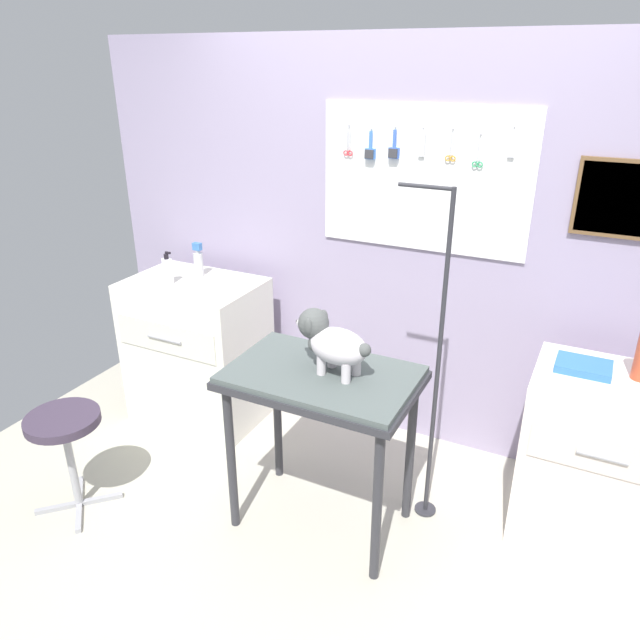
# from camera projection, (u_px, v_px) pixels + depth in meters

# --- Properties ---
(ground) EXTENTS (4.40, 4.00, 0.04)m
(ground) POSITION_uv_depth(u_px,v_px,m) (300.00, 564.00, 2.81)
(ground) COLOR #B3AE9C
(rear_wall_panel) EXTENTS (4.00, 0.11, 2.30)m
(rear_wall_panel) POSITION_uv_depth(u_px,v_px,m) (406.00, 252.00, 3.38)
(rear_wall_panel) COLOR #9A8DAB
(rear_wall_panel) RESTS_ON ground
(grooming_table) EXTENTS (0.87, 0.56, 0.86)m
(grooming_table) POSITION_uv_depth(u_px,v_px,m) (322.00, 392.00, 2.75)
(grooming_table) COLOR #2D2D33
(grooming_table) RESTS_ON ground
(grooming_arm) EXTENTS (0.29, 0.11, 1.69)m
(grooming_arm) POSITION_uv_depth(u_px,v_px,m) (435.00, 378.00, 2.80)
(grooming_arm) COLOR #2D2D33
(grooming_arm) RESTS_ON ground
(dog) EXTENTS (0.39, 0.22, 0.29)m
(dog) POSITION_uv_depth(u_px,v_px,m) (331.00, 341.00, 2.65)
(dog) COLOR silver
(dog) RESTS_ON grooming_table
(counter_left) EXTENTS (0.80, 0.58, 0.93)m
(counter_left) POSITION_uv_depth(u_px,v_px,m) (198.00, 350.00, 3.79)
(counter_left) COLOR silver
(counter_left) RESTS_ON ground
(cabinet_right) EXTENTS (0.68, 0.54, 0.86)m
(cabinet_right) POSITION_uv_depth(u_px,v_px,m) (598.00, 459.00, 2.82)
(cabinet_right) COLOR silver
(cabinet_right) RESTS_ON ground
(stool) EXTENTS (0.36, 0.36, 0.55)m
(stool) POSITION_uv_depth(u_px,v_px,m) (65.00, 432.00, 2.97)
(stool) COLOR #9E9EA3
(stool) RESTS_ON ground
(conditioner_bottle) EXTENTS (0.06, 0.06, 0.21)m
(conditioner_bottle) POSITION_uv_depth(u_px,v_px,m) (198.00, 262.00, 3.67)
(conditioner_bottle) COLOR #B6B7BA
(conditioner_bottle) RESTS_ON counter_left
(spray_bottle_tall) EXTENTS (0.06, 0.06, 0.20)m
(spray_bottle_tall) POSITION_uv_depth(u_px,v_px,m) (168.00, 271.00, 3.54)
(spray_bottle_tall) COLOR white
(spray_bottle_tall) RESTS_ON counter_left
(supply_tray) EXTENTS (0.24, 0.18, 0.04)m
(supply_tray) POSITION_uv_depth(u_px,v_px,m) (584.00, 366.00, 2.72)
(supply_tray) COLOR #316BBE
(supply_tray) RESTS_ON cabinet_right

